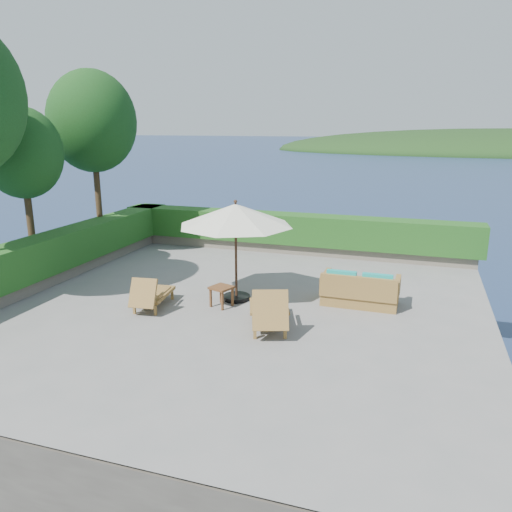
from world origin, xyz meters
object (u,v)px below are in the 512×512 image
(lounge_right, at_px, (269,310))
(side_table, at_px, (221,290))
(patio_umbrella, at_px, (236,216))
(lounge_left, at_px, (151,294))
(wicker_loveseat, at_px, (360,291))

(lounge_right, height_order, side_table, lounge_right)
(side_table, bearing_deg, patio_umbrella, 74.30)
(lounge_left, height_order, lounge_right, lounge_right)
(lounge_left, xyz_separation_m, lounge_right, (3.07, -0.33, 0.07))
(patio_umbrella, distance_m, lounge_right, 2.69)
(wicker_loveseat, bearing_deg, lounge_left, -158.39)
(patio_umbrella, bearing_deg, side_table, -105.70)
(wicker_loveseat, bearing_deg, patio_umbrella, -168.54)
(side_table, bearing_deg, lounge_right, -32.92)
(lounge_right, bearing_deg, side_table, 127.84)
(patio_umbrella, height_order, side_table, patio_umbrella)
(side_table, xyz_separation_m, wicker_loveseat, (3.20, 1.16, -0.07))
(wicker_loveseat, bearing_deg, lounge_right, -127.55)
(lounge_right, bearing_deg, wicker_loveseat, 32.46)
(lounge_right, relative_size, side_table, 3.20)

